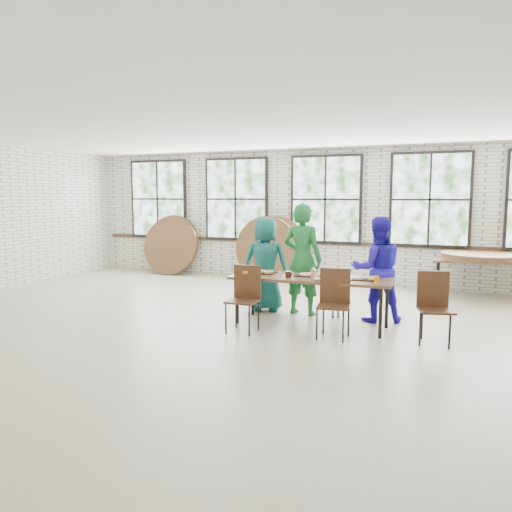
{
  "coord_description": "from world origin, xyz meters",
  "views": [
    {
      "loc": [
        2.87,
        -6.48,
        1.94
      ],
      "look_at": [
        0.0,
        0.4,
        1.05
      ],
      "focal_mm": 35.0,
      "sensor_mm": 36.0,
      "label": 1
    }
  ],
  "objects_px": {
    "storage_table": "(482,263)",
    "chair_near_left": "(245,293)",
    "chair_near_right": "(334,297)",
    "dining_table": "(311,280)"
  },
  "relations": [
    {
      "from": "chair_near_left",
      "to": "chair_near_right",
      "type": "distance_m",
      "value": 1.28
    },
    {
      "from": "chair_near_right",
      "to": "storage_table",
      "type": "relative_size",
      "value": 0.51
    },
    {
      "from": "storage_table",
      "to": "chair_near_left",
      "type": "bearing_deg",
      "value": -134.25
    },
    {
      "from": "chair_near_right",
      "to": "storage_table",
      "type": "distance_m",
      "value": 4.19
    },
    {
      "from": "dining_table",
      "to": "chair_near_right",
      "type": "bearing_deg",
      "value": -47.22
    },
    {
      "from": "storage_table",
      "to": "chair_near_right",
      "type": "bearing_deg",
      "value": -122.39
    },
    {
      "from": "chair_near_left",
      "to": "storage_table",
      "type": "height_order",
      "value": "chair_near_left"
    },
    {
      "from": "chair_near_left",
      "to": "chair_near_right",
      "type": "relative_size",
      "value": 1.0
    },
    {
      "from": "dining_table",
      "to": "chair_near_right",
      "type": "relative_size",
      "value": 2.56
    },
    {
      "from": "chair_near_right",
      "to": "storage_table",
      "type": "xyz_separation_m",
      "value": [
        1.96,
        3.69,
        0.13
      ]
    }
  ]
}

